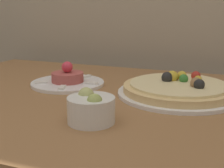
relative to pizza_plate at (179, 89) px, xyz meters
The scene contains 4 objects.
dining_table 0.24m from the pizza_plate, 156.51° to the right, with size 1.27×0.83×0.72m.
pizza_plate is the anchor object (origin of this frame).
tartare_plate 0.35m from the pizza_plate, behind, with size 0.23×0.23×0.07m.
small_bowl 0.31m from the pizza_plate, 116.73° to the right, with size 0.10×0.10×0.07m.
Camera 1 is at (0.32, -0.35, 0.96)m, focal length 50.00 mm.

